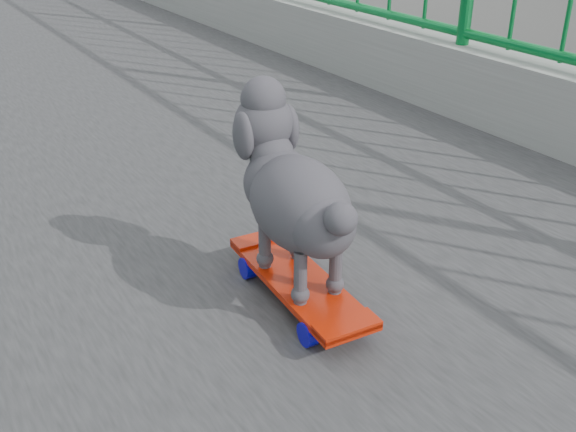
# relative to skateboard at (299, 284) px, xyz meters

# --- Properties ---
(skateboard) EXTENTS (0.19, 0.52, 0.07)m
(skateboard) POSITION_rel_skateboard_xyz_m (0.00, 0.00, 0.00)
(skateboard) COLOR red
(skateboard) RESTS_ON footbridge
(poodle) EXTENTS (0.24, 0.51, 0.42)m
(poodle) POSITION_rel_skateboard_xyz_m (0.00, 0.03, 0.24)
(poodle) COLOR #2D2B30
(poodle) RESTS_ON skateboard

